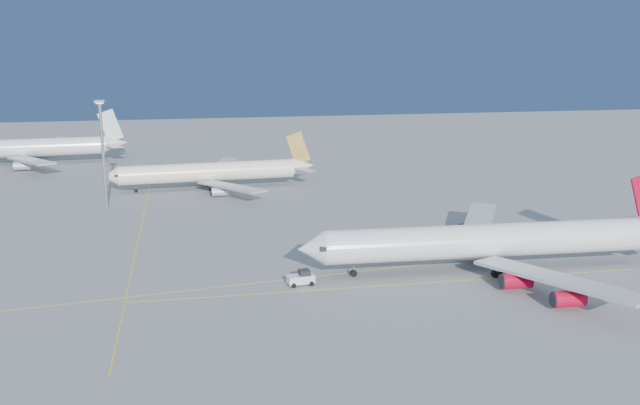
{
  "coord_description": "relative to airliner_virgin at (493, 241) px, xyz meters",
  "views": [
    {
      "loc": [
        -29.19,
        -125.79,
        41.79
      ],
      "look_at": [
        -1.51,
        20.32,
        7.0
      ],
      "focal_mm": 40.0,
      "sensor_mm": 36.0,
      "label": 1
    }
  ],
  "objects": [
    {
      "name": "light_mast",
      "position": [
        -74.39,
        62.51,
        10.48
      ],
      "size": [
        2.32,
        2.32,
        26.79
      ],
      "color": "gray",
      "rests_on": "ground"
    },
    {
      "name": "ground",
      "position": [
        -25.08,
        9.11,
        -5.33
      ],
      "size": [
        500.0,
        500.0,
        0.0
      ],
      "primitive_type": "plane",
      "color": "slate",
      "rests_on": "ground"
    },
    {
      "name": "airliner_etihad",
      "position": [
        -47.36,
        81.48,
        -0.65
      ],
      "size": [
        58.99,
        54.38,
        15.39
      ],
      "rotation": [
        0.0,
        0.0,
        0.07
      ],
      "color": "white",
      "rests_on": "ground"
    },
    {
      "name": "taxiway_lines",
      "position": [
        -39.8,
        15.45,
        -5.32
      ],
      "size": [
        118.86,
        140.0,
        0.02
      ],
      "color": "yellow",
      "rests_on": "ground"
    },
    {
      "name": "airliner_virgin",
      "position": [
        0.0,
        0.0,
        0.0
      ],
      "size": [
        71.6,
        64.38,
        17.68
      ],
      "rotation": [
        0.0,
        0.0,
        -0.03
      ],
      "color": "white",
      "rests_on": "ground"
    },
    {
      "name": "airliner_third",
      "position": [
        -106.93,
        132.35,
        0.06
      ],
      "size": [
        66.47,
        61.16,
        17.82
      ],
      "rotation": [
        0.0,
        0.0,
        0.07
      ],
      "color": "white",
      "rests_on": "ground"
    },
    {
      "name": "pushback_tug",
      "position": [
        -35.77,
        -1.7,
        -4.14
      ],
      "size": [
        4.86,
        3.37,
        2.57
      ],
      "rotation": [
        0.0,
        0.0,
        0.15
      ],
      "color": "white",
      "rests_on": "ground"
    }
  ]
}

